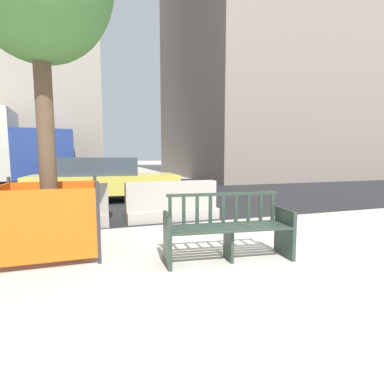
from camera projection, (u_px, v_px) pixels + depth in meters
The scene contains 7 objects.
ground_plane at pixel (269, 266), 3.78m from camera, with size 200.00×200.00×0.00m, color #ADA89E.
street_asphalt at pixel (146, 191), 11.95m from camera, with size 120.00×12.00×0.01m, color black.
street_bench at pixel (228, 230), 4.00m from camera, with size 1.74×0.72×0.88m.
jersey_barrier_centre at pixel (172, 204), 6.59m from camera, with size 2.00×0.68×0.84m.
jersey_barrier_left at pixel (55, 210), 5.81m from camera, with size 2.03×0.77×0.84m.
construction_fence at pixel (51, 217), 4.21m from camera, with size 1.29×1.29×1.07m.
car_taxi_near at pixel (103, 179), 9.24m from camera, with size 4.47×2.05×1.35m.
Camera 1 is at (-2.10, -3.13, 1.38)m, focal length 28.00 mm.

